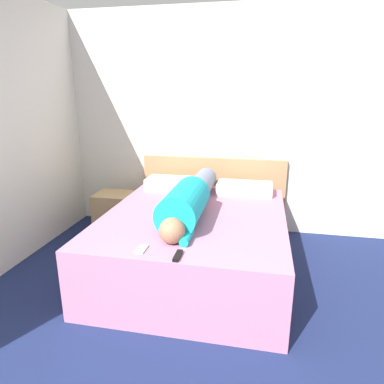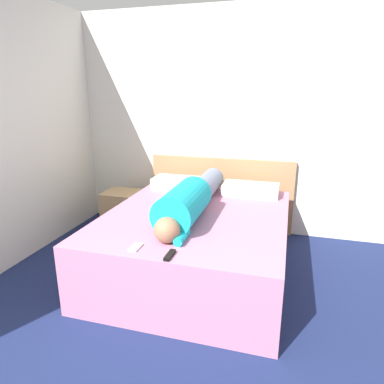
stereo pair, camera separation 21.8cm
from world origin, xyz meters
name	(u,v)px [view 1 (the left image)]	position (x,y,z in m)	size (l,w,h in m)	color
wall_back	(226,124)	(0.00, 3.36, 1.30)	(5.04, 0.06, 2.60)	silver
bed	(195,242)	(-0.14, 2.16, 0.29)	(1.63, 1.94, 0.59)	#B2708E
headboard	(213,193)	(-0.14, 3.29, 0.45)	(1.75, 0.04, 0.90)	#A37A51
nightstand	(116,213)	(-1.28, 2.90, 0.25)	(0.45, 0.38, 0.49)	tan
person_lying	(190,199)	(-0.18, 2.14, 0.73)	(0.33, 1.68, 0.33)	#936B4C
pillow_near_headboard	(174,184)	(-0.53, 2.90, 0.65)	(0.63, 0.31, 0.13)	white
pillow_second	(244,188)	(0.27, 2.90, 0.65)	(0.59, 0.31, 0.12)	white
tv_remote	(178,256)	(-0.09, 1.29, 0.60)	(0.04, 0.15, 0.02)	black
cell_phone	(142,249)	(-0.37, 1.34, 0.59)	(0.06, 0.13, 0.01)	#B2B7BC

